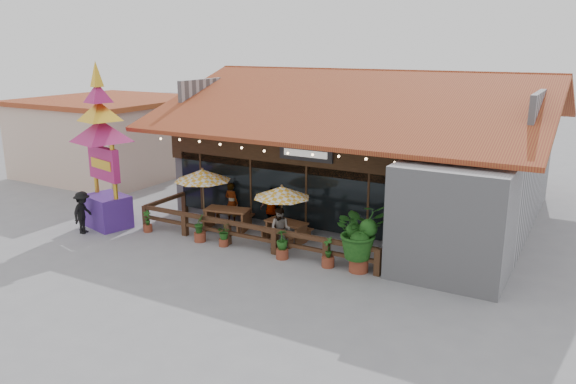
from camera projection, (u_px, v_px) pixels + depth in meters
The scene contains 19 objects.
ground at pixel (294, 252), 19.84m from camera, with size 100.00×100.00×0.00m, color gray.
restaurant_building at pixel (372, 159), 24.71m from camera, with size 15.50×14.73×6.09m.
patio_railing at pixel (237, 228), 20.53m from camera, with size 10.00×2.60×0.92m.
neighbor_building at pixel (112, 136), 31.48m from camera, with size 8.40×8.40×4.22m.
umbrella_left at pixel (203, 175), 22.08m from camera, with size 2.44×2.44×2.43m.
umbrella_right at pixel (282, 192), 20.20m from camera, with size 2.22×2.22×2.24m.
picnic_table_left at pixel (228, 215), 22.16m from camera, with size 2.02×1.83×0.84m.
picnic_table_right at pixel (286, 228), 20.86m from camera, with size 1.75×1.57×0.75m.
thai_sign_tower at pixel (101, 135), 21.67m from camera, with size 3.16×3.16×7.01m.
tropical_plant at pixel (360, 232), 17.82m from camera, with size 2.23×2.24×2.35m.
diner_a at pixel (232, 203), 22.89m from camera, with size 0.62×0.41×1.70m, color #3C2513.
diner_b at pixel (280, 229), 19.80m from camera, with size 0.76×0.59×1.57m, color #3C2513.
diner_c at pixel (272, 210), 21.90m from camera, with size 1.01×0.42×1.73m, color #3C2513.
pedestrian at pixel (83, 212), 21.63m from camera, with size 1.07×0.62×1.66m, color black.
planter_a at pixel (147, 223), 21.90m from camera, with size 0.37×0.35×0.86m.
planter_b at pixel (200, 229), 20.79m from camera, with size 0.44×0.44×1.07m.
planter_c at pixel (223, 234), 20.31m from camera, with size 0.67×0.68×0.84m.
planter_d at pixel (282, 245), 19.11m from camera, with size 0.56×0.56×1.05m.
planter_e at pixel (328, 254), 18.42m from camera, with size 0.44×0.42×1.03m.
Camera 1 is at (8.99, -16.33, 7.13)m, focal length 35.00 mm.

